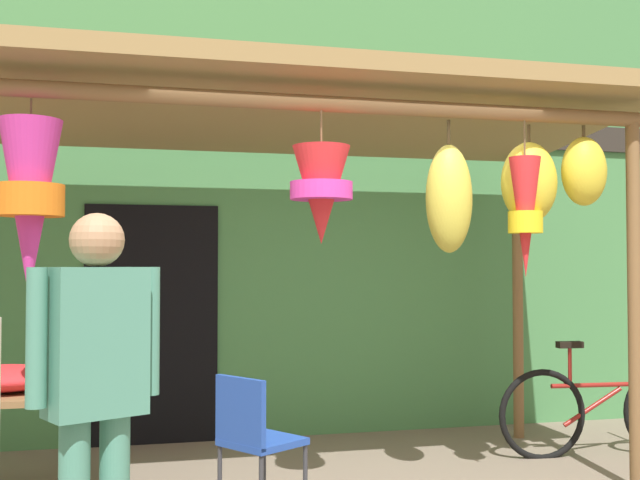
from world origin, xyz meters
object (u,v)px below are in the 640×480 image
at_px(display_table, 8,402).
at_px(parked_bicycle, 604,411).
at_px(customer_foreground, 96,376).
at_px(folding_chair, 253,433).
at_px(flower_heap_on_table, 3,378).

xyz_separation_m(display_table, parked_bicycle, (4.38, 0.10, -0.27)).
xyz_separation_m(parked_bicycle, customer_foreground, (-3.77, -1.96, 0.67)).
distance_m(display_table, customer_foreground, 2.00).
bearing_deg(parked_bicycle, customer_foreground, -152.57).
distance_m(folding_chair, parked_bicycle, 3.05).
relative_size(display_table, customer_foreground, 0.80).
height_order(parked_bicycle, customer_foreground, customer_foreground).
bearing_deg(customer_foreground, folding_chair, 52.16).
bearing_deg(customer_foreground, parked_bicycle, 27.43).
relative_size(display_table, parked_bicycle, 0.79).
bearing_deg(flower_heap_on_table, folding_chair, -27.47).
height_order(display_table, customer_foreground, customer_foreground).
height_order(flower_heap_on_table, parked_bicycle, parked_bicycle).
relative_size(folding_chair, parked_bicycle, 0.48).
bearing_deg(customer_foreground, flower_heap_on_table, 109.13).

